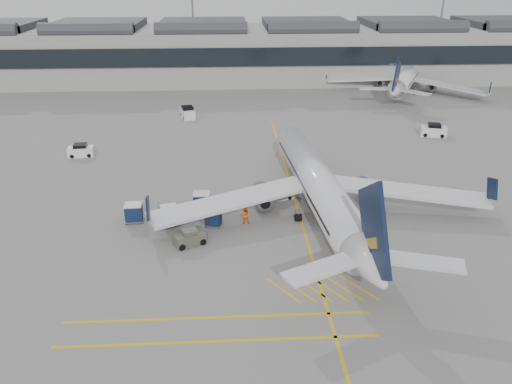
{
  "coord_description": "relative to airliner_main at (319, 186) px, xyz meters",
  "views": [
    {
      "loc": [
        3.14,
        -38.91,
        23.02
      ],
      "look_at": [
        5.42,
        2.79,
        4.0
      ],
      "focal_mm": 35.0,
      "sensor_mm": 36.0,
      "label": 1
    }
  ],
  "objects": [
    {
      "name": "baggage_cart_d",
      "position": [
        -18.35,
        -1.13,
        -1.92
      ],
      "size": [
        1.86,
        1.57,
        1.87
      ],
      "rotation": [
        0.0,
        0.0,
        0.06
      ],
      "color": "gray",
      "rests_on": "ground"
    },
    {
      "name": "baggage_cart_a",
      "position": [
        -10.55,
        -2.41,
        -2.05
      ],
      "size": [
        1.85,
        1.66,
        1.63
      ],
      "rotation": [
        0.0,
        0.0,
        -0.28
      ],
      "color": "gray",
      "rests_on": "ground"
    },
    {
      "name": "pushback_tug",
      "position": [
        -12.64,
        -5.8,
        -2.24
      ],
      "size": [
        3.2,
        2.67,
        1.55
      ],
      "rotation": [
        0.0,
        0.0,
        0.43
      ],
      "color": "#525347",
      "rests_on": "ground"
    },
    {
      "name": "ground",
      "position": [
        -11.91,
        -6.36,
        -2.92
      ],
      "size": [
        220.0,
        220.0,
        0.0
      ],
      "primitive_type": "plane",
      "color": "gray",
      "rests_on": "ground"
    },
    {
      "name": "ramp_agent_b",
      "position": [
        -7.5,
        -2.11,
        -2.0
      ],
      "size": [
        1.0,
        0.83,
        1.85
      ],
      "primitive_type": "imported",
      "rotation": [
        0.0,
        0.0,
        3.3
      ],
      "color": "orange",
      "rests_on": "ground"
    },
    {
      "name": "safety_cone_nose",
      "position": [
        -2.76,
        16.55,
        -2.67
      ],
      "size": [
        0.37,
        0.37,
        0.51
      ],
      "primitive_type": "cone",
      "color": "#F24C0A",
      "rests_on": "ground"
    },
    {
      "name": "apron_markings",
      "position": [
        -1.91,
        3.64,
        -2.92
      ],
      "size": [
        0.25,
        60.0,
        0.01
      ],
      "primitive_type": "cube",
      "color": "gold",
      "rests_on": "ground"
    },
    {
      "name": "airliner_main",
      "position": [
        0.0,
        0.0,
        0.0
      ],
      "size": [
        34.15,
        37.43,
        9.95
      ],
      "rotation": [
        0.0,
        0.0,
        0.08
      ],
      "color": "silver",
      "rests_on": "ground"
    },
    {
      "name": "belt_loader",
      "position": [
        -3.97,
        3.3,
        -2.42
      ],
      "size": [
        4.33,
        2.17,
        1.71
      ],
      "rotation": [
        0.0,
        0.0,
        0.25
      ],
      "color": "beige",
      "rests_on": "ground"
    },
    {
      "name": "light_masts",
      "position": [
        -13.58,
        79.64,
        11.57
      ],
      "size": [
        113.0,
        0.6,
        25.45
      ],
      "color": "slate",
      "rests_on": "ground"
    },
    {
      "name": "baggage_cart_b",
      "position": [
        -14.87,
        -1.57,
        -1.98
      ],
      "size": [
        1.98,
        1.78,
        1.77
      ],
      "rotation": [
        0.0,
        0.0,
        0.26
      ],
      "color": "gray",
      "rests_on": "ground"
    },
    {
      "name": "safety_cone_engine",
      "position": [
        1.71,
        -0.31,
        -2.65
      ],
      "size": [
        0.39,
        0.39,
        0.54
      ],
      "primitive_type": "cone",
      "color": "#F24C0A",
      "rests_on": "ground"
    },
    {
      "name": "service_van_right",
      "position": [
        21.28,
        23.85,
        -2.1
      ],
      "size": [
        3.91,
        2.67,
        1.83
      ],
      "rotation": [
        0.0,
        0.0,
        -0.27
      ],
      "color": "white",
      "rests_on": "ground"
    },
    {
      "name": "baggage_cart_c",
      "position": [
        -11.81,
        1.1,
        -1.92
      ],
      "size": [
        1.82,
        1.51,
        1.88
      ],
      "rotation": [
        0.0,
        0.0,
        -0.02
      ],
      "color": "gray",
      "rests_on": "ground"
    },
    {
      "name": "airliner_far",
      "position": [
        26.44,
        52.11,
        -0.24
      ],
      "size": [
        28.55,
        31.49,
        9.13
      ],
      "rotation": [
        0.0,
        0.0,
        -0.47
      ],
      "color": "silver",
      "rests_on": "ground"
    },
    {
      "name": "service_van_left",
      "position": [
        -28.46,
        17.98,
        -2.18
      ],
      "size": [
        3.37,
        1.9,
        1.67
      ],
      "rotation": [
        0.0,
        0.0,
        0.09
      ],
      "color": "white",
      "rests_on": "ground"
    },
    {
      "name": "terminal",
      "position": [
        -11.91,
        65.56,
        3.22
      ],
      "size": [
        200.0,
        20.45,
        12.4
      ],
      "color": "#9E9E99",
      "rests_on": "ground"
    },
    {
      "name": "ramp_agent_a",
      "position": [
        -5.9,
        1.06,
        -2.02
      ],
      "size": [
        0.76,
        0.61,
        1.8
      ],
      "primitive_type": "imported",
      "rotation": [
        0.0,
        0.0,
        0.31
      ],
      "color": "#DD540B",
      "rests_on": "ground"
    },
    {
      "name": "service_van_mid",
      "position": [
        -15.68,
        35.48,
        -2.06
      ],
      "size": [
        2.83,
        4.13,
        1.93
      ],
      "rotation": [
        0.0,
        0.0,
        1.85
      ],
      "color": "white",
      "rests_on": "ground"
    }
  ]
}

